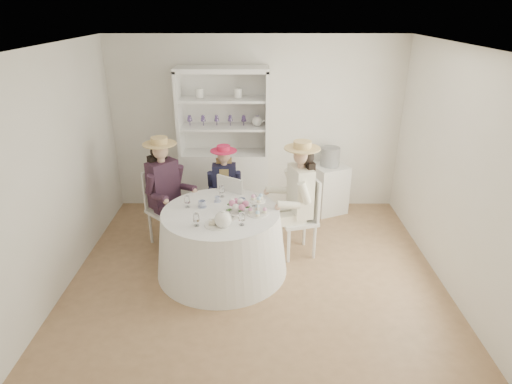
{
  "coord_description": "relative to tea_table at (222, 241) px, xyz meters",
  "views": [
    {
      "loc": [
        0.01,
        -4.52,
        3.09
      ],
      "look_at": [
        0.0,
        0.1,
        1.05
      ],
      "focal_mm": 30.0,
      "sensor_mm": 36.0,
      "label": 1
    }
  ],
  "objects": [
    {
      "name": "spare_chair",
      "position": [
        0.14,
        0.69,
        0.14
      ],
      "size": [
        0.58,
        0.58,
        1.02
      ],
      "rotation": [
        0.0,
        0.0,
        2.57
      ],
      "color": "silver",
      "rests_on": "ground"
    },
    {
      "name": "cupcake_stand",
      "position": [
        0.44,
        -0.06,
        0.5
      ],
      "size": [
        0.25,
        0.25,
        0.24
      ],
      "rotation": [
        0.0,
        0.0,
        0.39
      ],
      "color": "white",
      "rests_on": "tea_table"
    },
    {
      "name": "teacup_a",
      "position": [
        -0.23,
        0.12,
        0.45
      ],
      "size": [
        0.11,
        0.11,
        0.08
      ],
      "primitive_type": "imported",
      "rotation": [
        0.0,
        0.0,
        -0.11
      ],
      "color": "white",
      "rests_on": "tea_table"
    },
    {
      "name": "stemware_set",
      "position": [
        -0.0,
        0.0,
        0.49
      ],
      "size": [
        0.9,
        0.86,
        0.15
      ],
      "color": "white",
      "rests_on": "tea_table"
    },
    {
      "name": "table_teapot",
      "position": [
        0.06,
        -0.38,
        0.5
      ],
      "size": [
        0.27,
        0.19,
        0.21
      ],
      "rotation": [
        0.0,
        0.0,
        0.25
      ],
      "color": "white",
      "rests_on": "tea_table"
    },
    {
      "name": "guest_right",
      "position": [
        0.96,
        0.38,
        0.48
      ],
      "size": [
        0.64,
        0.59,
        1.57
      ],
      "rotation": [
        0.0,
        0.0,
        -1.29
      ],
      "color": "silver",
      "rests_on": "ground"
    },
    {
      "name": "flower_bowl",
      "position": [
        0.19,
        -0.11,
        0.43
      ],
      "size": [
        0.25,
        0.25,
        0.05
      ],
      "primitive_type": "imported",
      "rotation": [
        0.0,
        0.0,
        0.37
      ],
      "color": "white",
      "rests_on": "tea_table"
    },
    {
      "name": "ground",
      "position": [
        0.42,
        -0.05,
        -0.41
      ],
      "size": [
        4.5,
        4.5,
        0.0
      ],
      "primitive_type": "plane",
      "color": "#8C6746",
      "rests_on": "ground"
    },
    {
      "name": "flower_arrangement",
      "position": [
        0.2,
        0.0,
        0.51
      ],
      "size": [
        0.2,
        0.21,
        0.08
      ],
      "rotation": [
        0.0,
        0.0,
        0.27
      ],
      "color": "#D16898",
      "rests_on": "tea_table"
    },
    {
      "name": "teacup_c",
      "position": [
        0.25,
        0.19,
        0.45
      ],
      "size": [
        0.13,
        0.13,
        0.08
      ],
      "primitive_type": "imported",
      "rotation": [
        0.0,
        0.0,
        0.42
      ],
      "color": "white",
      "rests_on": "tea_table"
    },
    {
      "name": "sandwich_plate",
      "position": [
        -0.01,
        -0.34,
        0.43
      ],
      "size": [
        0.29,
        0.29,
        0.06
      ],
      "rotation": [
        0.0,
        0.0,
        0.29
      ],
      "color": "white",
      "rests_on": "tea_table"
    },
    {
      "name": "wall_right",
      "position": [
        2.67,
        -0.05,
        0.94
      ],
      "size": [
        0.0,
        4.5,
        4.5
      ],
      "primitive_type": "plane",
      "rotation": [
        1.57,
        0.0,
        -1.57
      ],
      "color": "silver",
      "rests_on": "ground"
    },
    {
      "name": "side_table",
      "position": [
        1.57,
        1.7,
        -0.02
      ],
      "size": [
        0.66,
        0.66,
        0.78
      ],
      "primitive_type": "cube",
      "rotation": [
        0.0,
        0.0,
        0.41
      ],
      "color": "silver",
      "rests_on": "ground"
    },
    {
      "name": "tea_table",
      "position": [
        0.0,
        0.0,
        0.0
      ],
      "size": [
        1.62,
        1.62,
        0.82
      ],
      "rotation": [
        0.0,
        0.0,
        0.13
      ],
      "color": "white",
      "rests_on": "ground"
    },
    {
      "name": "wall_front",
      "position": [
        0.42,
        -2.05,
        0.94
      ],
      "size": [
        4.5,
        0.0,
        4.5
      ],
      "primitive_type": "plane",
      "rotation": [
        -1.57,
        0.0,
        0.0
      ],
      "color": "silver",
      "rests_on": "ground"
    },
    {
      "name": "teacup_b",
      "position": [
        -0.06,
        0.27,
        0.44
      ],
      "size": [
        0.08,
        0.08,
        0.06
      ],
      "primitive_type": "imported",
      "rotation": [
        0.0,
        0.0,
        -0.24
      ],
      "color": "white",
      "rests_on": "tea_table"
    },
    {
      "name": "guest_mid",
      "position": [
        -0.03,
        1.04,
        0.33
      ],
      "size": [
        0.47,
        0.49,
        1.3
      ],
      "rotation": [
        0.0,
        0.0,
        0.05
      ],
      "color": "silver",
      "rests_on": "ground"
    },
    {
      "name": "ceiling",
      "position": [
        0.42,
        -0.05,
        2.29
      ],
      "size": [
        4.5,
        4.5,
        0.0
      ],
      "primitive_type": "plane",
      "rotation": [
        3.14,
        0.0,
        0.0
      ],
      "color": "white",
      "rests_on": "wall_back"
    },
    {
      "name": "wall_left",
      "position": [
        -1.83,
        -0.05,
        0.94
      ],
      "size": [
        0.0,
        4.5,
        4.5
      ],
      "primitive_type": "plane",
      "rotation": [
        1.57,
        0.0,
        1.57
      ],
      "color": "silver",
      "rests_on": "ground"
    },
    {
      "name": "hutch",
      "position": [
        -0.06,
        1.69,
        0.4
      ],
      "size": [
        1.45,
        0.79,
        2.27
      ],
      "rotation": [
        0.0,
        0.0,
        0.23
      ],
      "color": "silver",
      "rests_on": "ground"
    },
    {
      "name": "hatbox",
      "position": [
        1.57,
        1.7,
        0.52
      ],
      "size": [
        0.35,
        0.35,
        0.29
      ],
      "primitive_type": "cylinder",
      "rotation": [
        0.0,
        0.0,
        0.22
      ],
      "color": "black",
      "rests_on": "side_table"
    },
    {
      "name": "wall_back",
      "position": [
        0.42,
        1.95,
        0.94
      ],
      "size": [
        4.5,
        0.0,
        4.5
      ],
      "primitive_type": "plane",
      "rotation": [
        1.57,
        0.0,
        0.0
      ],
      "color": "silver",
      "rests_on": "ground"
    },
    {
      "name": "guest_left",
      "position": [
        -0.8,
        0.66,
        0.46
      ],
      "size": [
        0.65,
        0.65,
        1.53
      ],
      "rotation": [
        0.0,
        0.0,
        0.81
      ],
      "color": "silver",
      "rests_on": "ground"
    }
  ]
}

